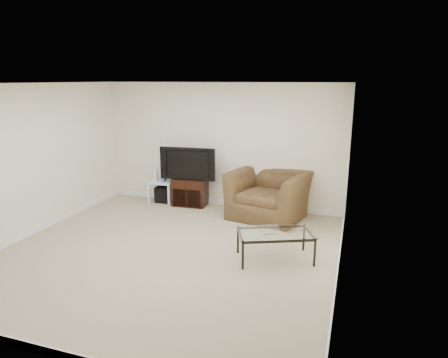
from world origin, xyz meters
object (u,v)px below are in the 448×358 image
(side_table, at_px, (162,191))
(coffee_table, at_px, (275,246))
(recliner, at_px, (269,187))
(subwoofer, at_px, (164,194))
(tv_stand, at_px, (190,191))
(television, at_px, (189,163))

(side_table, bearing_deg, coffee_table, -35.38)
(side_table, relative_size, coffee_table, 0.45)
(recliner, bearing_deg, subwoofer, -173.97)
(tv_stand, bearing_deg, coffee_table, -46.77)
(tv_stand, relative_size, side_table, 1.41)
(recliner, height_order, coffee_table, recliner)
(subwoofer, relative_size, coffee_table, 0.30)
(subwoofer, xyz_separation_m, recliner, (2.32, -0.25, 0.42))
(tv_stand, distance_m, television, 0.62)
(side_table, relative_size, subwoofer, 1.51)
(side_table, bearing_deg, subwoofer, 41.40)
(television, distance_m, coffee_table, 3.04)
(recliner, bearing_deg, coffee_table, -62.32)
(side_table, xyz_separation_m, subwoofer, (0.03, 0.02, -0.07))
(coffee_table, bearing_deg, side_table, 144.62)
(television, height_order, side_table, television)
(recliner, bearing_deg, tv_stand, -175.45)
(tv_stand, xyz_separation_m, side_table, (-0.65, 0.00, -0.05))
(tv_stand, bearing_deg, recliner, -11.86)
(tv_stand, height_order, coffee_table, tv_stand)
(tv_stand, relative_size, recliner, 0.51)
(television, bearing_deg, tv_stand, 89.52)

